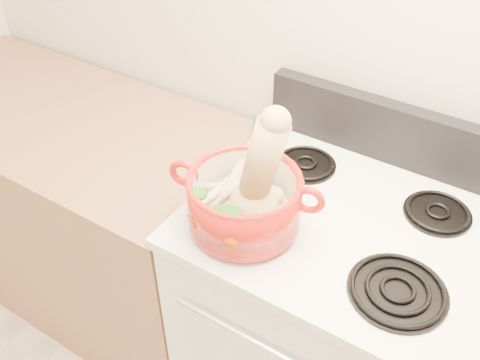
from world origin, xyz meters
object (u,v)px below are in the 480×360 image
Objects in this scene: stove_body at (327,331)px; dutch_oven at (244,201)px; leek at (254,168)px; squash at (254,173)px.

dutch_oven is (-0.21, -0.16, 0.58)m from stove_body.
leek is at bearing 48.41° from dutch_oven.
stove_body is 0.74m from squash.
squash is 0.06m from leek.
stove_body is at bearing 24.27° from dutch_oven.
stove_body is 3.47× the size of leek.
squash reaches higher than leek.
dutch_oven is 0.10m from leek.
dutch_oven is at bearing -103.80° from leek.
leek is (-0.20, -0.14, 0.67)m from stove_body.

